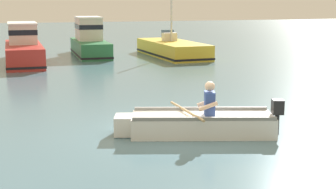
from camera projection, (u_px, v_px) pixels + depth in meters
name	position (u px, v px, depth m)	size (l,w,h in m)	color
ground_plane	(183.00, 132.00, 11.30)	(120.00, 120.00, 0.00)	slate
rowboat_with_person	(199.00, 123.00, 11.03)	(3.67, 2.22, 1.19)	white
moored_boat_red	(23.00, 48.00, 23.65)	(1.66, 6.21, 1.90)	#B72D28
moored_boat_green	(90.00, 41.00, 26.87)	(1.71, 5.32, 2.07)	#287042
moored_boat_yellow	(172.00, 49.00, 26.60)	(2.40, 6.24, 3.66)	gold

